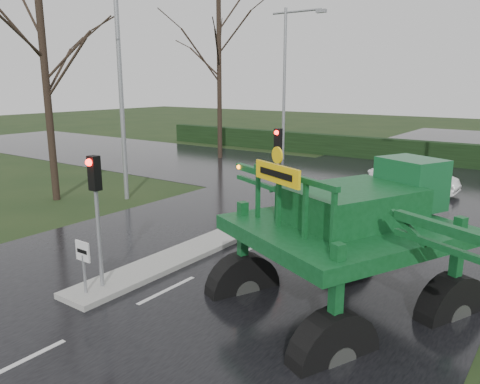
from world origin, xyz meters
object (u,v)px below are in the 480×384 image
Objects in this scene: keep_left_sign at (83,259)px; crop_sprayer at (251,202)px; white_sedan at (412,192)px; street_light_left_far at (288,71)px; traffic_signal_near at (96,194)px; street_light_left_near at (124,65)px; traffic_signal_mid at (278,153)px.

keep_left_sign is 0.17× the size of crop_sprayer.
white_sedan is at bearing 113.69° from crop_sprayer.
white_sedan is (10.00, -4.90, -5.99)m from street_light_left_far.
traffic_signal_near reaches higher than keep_left_sign.
keep_left_sign is 11.32m from street_light_left_near.
crop_sprayer is (9.84, -4.60, -3.66)m from street_light_left_near.
traffic_signal_near is 8.50m from traffic_signal_mid.
traffic_signal_near is 0.35× the size of street_light_left_near.
street_light_left_near is at bearing 179.32° from crop_sprayer.
crop_sprayer is at bearing -25.05° from street_light_left_near.
white_sedan is (10.00, 9.10, -5.99)m from street_light_left_near.
white_sedan is (3.10, 16.11, -2.59)m from traffic_signal_near.
street_light_left_far reaches higher than crop_sprayer.
street_light_left_near is 14.79m from white_sedan.
white_sedan is (3.10, 16.60, -1.06)m from keep_left_sign.
street_light_left_far reaches higher than keep_left_sign.
traffic_signal_near is 0.85× the size of white_sedan.
crop_sprayer reaches higher than traffic_signal_mid.
traffic_signal_near is (0.00, 0.49, 1.53)m from keep_left_sign.
keep_left_sign is at bearing -90.00° from traffic_signal_mid.
traffic_signal_mid is (0.00, 8.99, 1.53)m from keep_left_sign.
crop_sprayer is (2.94, 2.90, 1.27)m from keep_left_sign.
crop_sprayer is (9.84, -18.60, -3.66)m from street_light_left_far.
keep_left_sign is 0.38× the size of traffic_signal_near.
crop_sprayer reaches higher than white_sedan.
keep_left_sign is 4.33m from crop_sprayer.
traffic_signal_near is 1.00× the size of traffic_signal_mid.
street_light_left_far is at bearing 65.22° from white_sedan.
street_light_left_near is 1.23× the size of crop_sprayer.
traffic_signal_near and traffic_signal_mid have the same top height.
traffic_signal_mid is at bearing 12.21° from street_light_left_near.
crop_sprayer is 13.89m from white_sedan.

